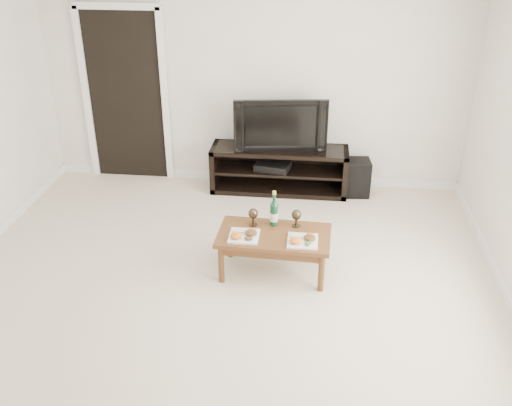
% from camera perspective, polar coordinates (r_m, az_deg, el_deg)
% --- Properties ---
extents(floor, '(5.50, 5.50, 0.00)m').
position_cam_1_polar(floor, '(4.90, -4.10, -11.31)').
color(floor, beige).
rests_on(floor, ground).
extents(back_wall, '(5.00, 0.04, 2.60)m').
position_cam_1_polar(back_wall, '(6.80, -0.26, 12.36)').
color(back_wall, beige).
rests_on(back_wall, ground).
extents(doorway, '(0.90, 0.02, 2.05)m').
position_cam_1_polar(doorway, '(7.19, -12.87, 10.23)').
color(doorway, black).
rests_on(doorway, ground).
extents(media_console, '(1.62, 0.45, 0.55)m').
position_cam_1_polar(media_console, '(6.85, 2.33, 3.36)').
color(media_console, black).
rests_on(media_console, ground).
extents(television, '(1.08, 0.29, 0.62)m').
position_cam_1_polar(television, '(6.64, 2.42, 7.97)').
color(television, black).
rests_on(television, media_console).
extents(av_receiver, '(0.45, 0.37, 0.08)m').
position_cam_1_polar(av_receiver, '(6.83, 1.70, 3.74)').
color(av_receiver, black).
rests_on(av_receiver, media_console).
extents(subwoofer, '(0.32, 0.32, 0.43)m').
position_cam_1_polar(subwoofer, '(6.88, 10.06, 2.53)').
color(subwoofer, black).
rests_on(subwoofer, ground).
extents(coffee_table, '(1.05, 0.60, 0.42)m').
position_cam_1_polar(coffee_table, '(5.31, 1.79, -5.05)').
color(coffee_table, brown).
rests_on(coffee_table, ground).
extents(plate_left, '(0.27, 0.27, 0.07)m').
position_cam_1_polar(plate_left, '(5.14, -1.21, -3.09)').
color(plate_left, white).
rests_on(plate_left, coffee_table).
extents(plate_right, '(0.27, 0.27, 0.07)m').
position_cam_1_polar(plate_right, '(5.08, 4.70, -3.58)').
color(plate_right, white).
rests_on(plate_right, coffee_table).
extents(wine_bottle, '(0.07, 0.07, 0.35)m').
position_cam_1_polar(wine_bottle, '(5.27, 1.82, -0.53)').
color(wine_bottle, '#103A21').
rests_on(wine_bottle, coffee_table).
extents(goblet_left, '(0.09, 0.09, 0.17)m').
position_cam_1_polar(goblet_left, '(5.30, -0.28, -1.40)').
color(goblet_left, '#3A2F20').
rests_on(goblet_left, coffee_table).
extents(goblet_right, '(0.09, 0.09, 0.17)m').
position_cam_1_polar(goblet_right, '(5.30, 4.05, -1.53)').
color(goblet_right, '#3A2F20').
rests_on(goblet_right, coffee_table).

